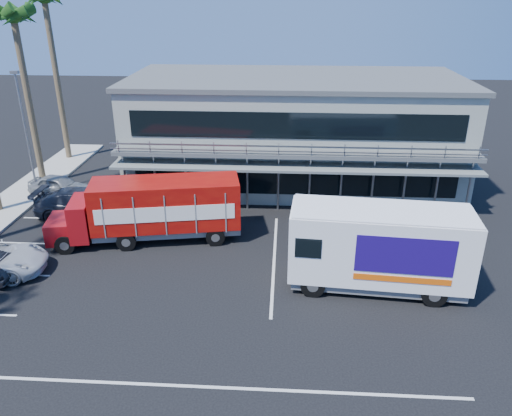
{
  "coord_description": "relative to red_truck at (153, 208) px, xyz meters",
  "views": [
    {
      "loc": [
        2.44,
        -19.19,
        12.67
      ],
      "look_at": [
        0.99,
        4.3,
        2.3
      ],
      "focal_mm": 35.0,
      "sensor_mm": 36.0,
      "label": 1
    }
  ],
  "objects": [
    {
      "name": "palm_e",
      "position": [
        -10.13,
        8.13,
        8.7
      ],
      "size": [
        2.8,
        2.8,
        12.25
      ],
      "color": "brown",
      "rests_on": "ground"
    },
    {
      "name": "ground",
      "position": [
        4.57,
        -4.87,
        -1.87
      ],
      "size": [
        120.0,
        120.0,
        0.0
      ],
      "primitive_type": "plane",
      "color": "black",
      "rests_on": "ground"
    },
    {
      "name": "parked_car_d",
      "position": [
        -4.93,
        2.73,
        -1.01
      ],
      "size": [
        5.93,
        2.42,
        1.72
      ],
      "primitive_type": "imported",
      "rotation": [
        0.0,
        0.0,
        1.57
      ],
      "color": "#282B35",
      "rests_on": "ground"
    },
    {
      "name": "parked_car_e",
      "position": [
        -7.93,
        5.93,
        -1.18
      ],
      "size": [
        4.32,
        2.4,
        1.39
      ],
      "primitive_type": "imported",
      "rotation": [
        0.0,
        0.0,
        1.38
      ],
      "color": "gray",
      "rests_on": "ground"
    },
    {
      "name": "light_pole_far",
      "position": [
        -9.63,
        6.13,
        2.63
      ],
      "size": [
        0.5,
        0.25,
        8.09
      ],
      "color": "gray",
      "rests_on": "ground"
    },
    {
      "name": "red_truck",
      "position": [
        0.0,
        0.0,
        0.0
      ],
      "size": [
        10.38,
        4.13,
        3.41
      ],
      "rotation": [
        0.0,
        0.0,
        0.18
      ],
      "color": "maroon",
      "rests_on": "ground"
    },
    {
      "name": "building",
      "position": [
        7.57,
        10.06,
        1.78
      ],
      "size": [
        22.4,
        12.0,
        7.3
      ],
      "color": "gray",
      "rests_on": "ground"
    },
    {
      "name": "white_van",
      "position": [
        11.3,
        -4.05,
        0.19
      ],
      "size": [
        8.15,
        3.37,
        3.88
      ],
      "rotation": [
        0.0,
        0.0,
        -0.08
      ],
      "color": "white",
      "rests_on": "ground"
    },
    {
      "name": "palm_f",
      "position": [
        -10.53,
        13.63,
        9.6
      ],
      "size": [
        2.8,
        2.8,
        13.25
      ],
      "color": "brown",
      "rests_on": "ground"
    }
  ]
}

